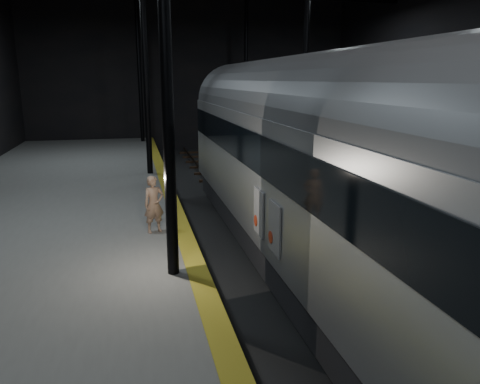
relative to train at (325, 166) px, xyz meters
name	(u,v)px	position (x,y,z in m)	size (l,w,h in m)	color
ground	(278,243)	(0.00, 3.60, -3.25)	(44.00, 44.00, 0.00)	black
platform_left	(36,247)	(-7.50, 3.60, -2.75)	(9.00, 43.80, 1.00)	#595956
platform_right	(474,214)	(7.50, 3.60, -2.75)	(9.00, 43.80, 1.00)	#595956
tactile_strip	(180,221)	(-3.25, 3.60, -2.25)	(0.50, 43.80, 0.01)	olive
track	(278,241)	(0.00, 3.60, -3.19)	(2.40, 43.00, 0.24)	#3F3328
train	(325,166)	(0.00, 0.00, 0.00)	(3.26, 21.83, 5.83)	#95989C
woman	(154,204)	(-4.05, 2.69, -1.43)	(0.60, 0.40, 1.66)	#9D7960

